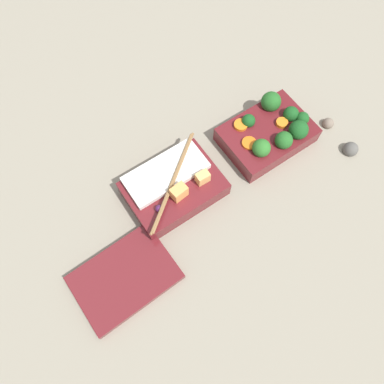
% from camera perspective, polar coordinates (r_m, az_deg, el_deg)
% --- Properties ---
extents(ground_plane, '(3.00, 3.00, 0.00)m').
position_cam_1_polar(ground_plane, '(0.78, 4.53, 4.32)').
color(ground_plane, gray).
extents(bento_tray_vegetable, '(0.18, 0.13, 0.07)m').
position_cam_1_polar(bento_tray_vegetable, '(0.80, 11.76, 8.90)').
color(bento_tray_vegetable, maroon).
rests_on(bento_tray_vegetable, ground_plane).
extents(bento_tray_rice, '(0.18, 0.14, 0.07)m').
position_cam_1_polar(bento_tray_rice, '(0.72, -2.87, 0.83)').
color(bento_tray_rice, maroon).
rests_on(bento_tray_rice, ground_plane).
extents(bento_lid, '(0.18, 0.13, 0.02)m').
position_cam_1_polar(bento_lid, '(0.70, -10.19, -12.71)').
color(bento_lid, maroon).
rests_on(bento_lid, ground_plane).
extents(pebble_0, '(0.02, 0.02, 0.02)m').
position_cam_1_polar(pebble_0, '(0.87, 20.02, 9.79)').
color(pebble_0, '#7A6B5B').
rests_on(pebble_0, ground_plane).
extents(pebble_1, '(0.03, 0.03, 0.03)m').
position_cam_1_polar(pebble_1, '(0.85, 23.00, 6.02)').
color(pebble_1, '#595651').
rests_on(pebble_1, ground_plane).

